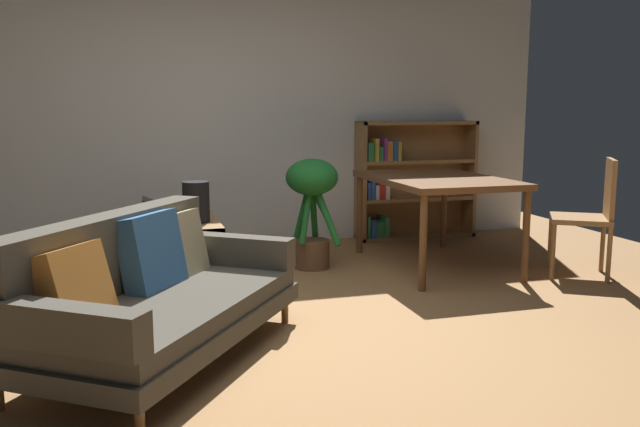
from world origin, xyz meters
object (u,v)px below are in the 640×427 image
(fabric_couch, at_px, (148,291))
(dining_chair_near, at_px, (592,211))
(open_laptop, at_px, (172,207))
(desk_speaker, at_px, (196,202))
(media_console, at_px, (186,248))
(potted_floor_plant, at_px, (312,199))
(bookshelf, at_px, (408,180))
(dining_table, at_px, (436,185))

(fabric_couch, distance_m, dining_chair_near, 3.51)
(open_laptop, distance_m, desk_speaker, 0.65)
(media_console, distance_m, potted_floor_plant, 1.10)
(potted_floor_plant, bearing_deg, fabric_couch, -129.69)
(open_laptop, height_order, dining_chair_near, dining_chair_near)
(dining_chair_near, bearing_deg, bookshelf, 110.92)
(open_laptop, relative_size, potted_floor_plant, 0.48)
(bookshelf, bearing_deg, potted_floor_plant, -142.25)
(fabric_couch, relative_size, potted_floor_plant, 2.06)
(potted_floor_plant, distance_m, dining_table, 1.04)
(media_console, relative_size, potted_floor_plant, 1.43)
(dining_chair_near, bearing_deg, desk_speaker, 171.23)
(desk_speaker, bearing_deg, dining_table, 5.49)
(open_laptop, distance_m, potted_floor_plant, 1.14)
(media_console, height_order, dining_table, dining_table)
(bookshelf, bearing_deg, dining_chair_near, -69.08)
(fabric_couch, relative_size, media_console, 1.44)
(dining_table, distance_m, bookshelf, 1.28)
(potted_floor_plant, bearing_deg, bookshelf, 37.75)
(fabric_couch, relative_size, bookshelf, 1.52)
(dining_table, bearing_deg, desk_speaker, -174.51)
(potted_floor_plant, height_order, bookshelf, bookshelf)
(desk_speaker, bearing_deg, dining_chair_near, -8.77)
(open_laptop, xyz_separation_m, dining_chair_near, (3.15, -1.09, -0.01))
(dining_chair_near, bearing_deg, open_laptop, 160.89)
(potted_floor_plant, bearing_deg, media_console, -176.25)
(dining_chair_near, height_order, bookshelf, bookshelf)
(fabric_couch, xyz_separation_m, potted_floor_plant, (1.38, 1.67, 0.22))
(media_console, height_order, potted_floor_plant, potted_floor_plant)
(open_laptop, bearing_deg, potted_floor_plant, -10.16)
(fabric_couch, bearing_deg, potted_floor_plant, 50.31)
(fabric_couch, height_order, open_laptop, fabric_couch)
(potted_floor_plant, height_order, dining_chair_near, dining_chair_near)
(desk_speaker, distance_m, dining_table, 2.01)
(open_laptop, bearing_deg, fabric_couch, -98.04)
(potted_floor_plant, bearing_deg, open_laptop, 169.84)
(open_laptop, bearing_deg, desk_speaker, -78.43)
(open_laptop, xyz_separation_m, desk_speaker, (0.13, -0.63, 0.12))
(fabric_couch, distance_m, desk_speaker, 1.33)
(fabric_couch, height_order, media_console, fabric_couch)
(fabric_couch, relative_size, dining_chair_near, 2.01)
(potted_floor_plant, bearing_deg, dining_table, -13.01)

